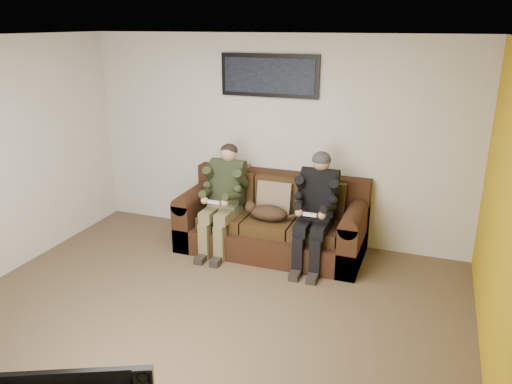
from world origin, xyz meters
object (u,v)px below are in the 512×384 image
at_px(cat, 267,212).
at_px(person_right, 316,203).
at_px(framed_poster, 269,76).
at_px(person_left, 224,192).
at_px(sofa, 273,222).

bearing_deg(cat, person_right, 0.97).
xyz_separation_m(cat, framed_poster, (-0.18, 0.58, 1.55)).
bearing_deg(person_left, sofa, 18.02).
relative_size(person_right, framed_poster, 1.05).
bearing_deg(sofa, framed_poster, 117.42).
distance_m(cat, framed_poster, 1.67).
relative_size(sofa, person_left, 1.72).
xyz_separation_m(person_left, cat, (0.56, -0.01, -0.19)).
bearing_deg(cat, sofa, 84.94).
xyz_separation_m(person_right, cat, (-0.60, -0.01, -0.19)).
height_order(person_right, framed_poster, framed_poster).
xyz_separation_m(sofa, cat, (-0.02, -0.20, 0.20)).
bearing_deg(framed_poster, sofa, -62.58).
bearing_deg(person_right, sofa, 162.02).
height_order(sofa, person_left, person_left).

